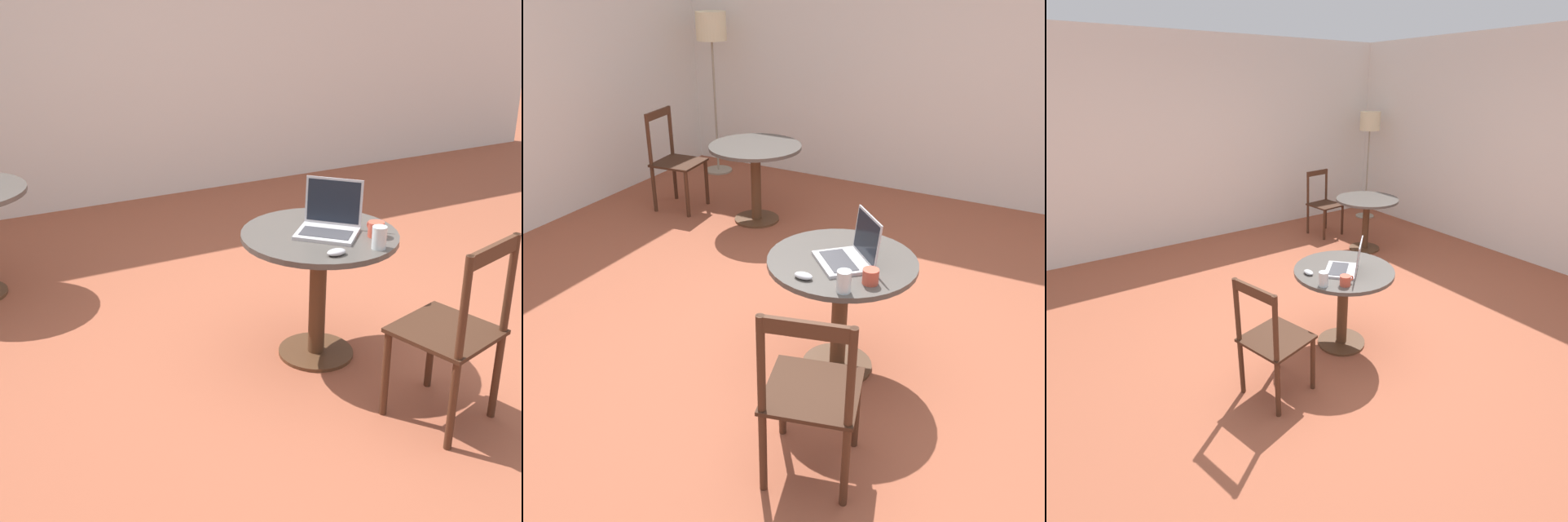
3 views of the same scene
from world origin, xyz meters
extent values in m
plane|color=#9E5138|center=(0.00, 0.00, 0.00)|extent=(16.00, 16.00, 0.00)
cube|color=white|center=(3.23, 0.00, 1.35)|extent=(0.06, 9.40, 2.70)
cylinder|color=#51331E|center=(0.11, -0.01, 0.01)|extent=(0.41, 0.41, 0.02)
cylinder|color=#51331E|center=(0.11, -0.01, 0.35)|extent=(0.09, 0.09, 0.66)
cylinder|color=#4C4742|center=(0.11, -0.01, 0.69)|extent=(0.82, 0.82, 0.03)
cylinder|color=#472819|center=(-0.52, 0.01, 0.22)|extent=(0.04, 0.04, 0.44)
cylinder|color=#472819|center=(-0.43, -0.34, 0.22)|extent=(0.04, 0.04, 0.44)
cylinder|color=#472819|center=(-0.88, -0.08, 0.22)|extent=(0.04, 0.04, 0.44)
cylinder|color=#472819|center=(-0.78, -0.43, 0.22)|extent=(0.04, 0.04, 0.44)
cube|color=#3C2215|center=(-0.65, -0.21, 0.45)|extent=(0.51, 0.51, 0.02)
cylinder|color=#472819|center=(-0.88, -0.08, 0.70)|extent=(0.04, 0.04, 0.47)
cylinder|color=#472819|center=(-0.78, -0.43, 0.70)|extent=(0.04, 0.04, 0.47)
cube|color=#472819|center=(-0.83, -0.26, 0.90)|extent=(0.12, 0.39, 0.07)
cube|color=#B7B7BC|center=(0.07, -0.02, 0.72)|extent=(0.39, 0.39, 0.02)
cube|color=#38383D|center=(0.06, -0.01, 0.73)|extent=(0.28, 0.27, 0.00)
cube|color=#B7B7BC|center=(0.16, -0.12, 0.85)|extent=(0.24, 0.23, 0.25)
cube|color=black|center=(0.16, -0.12, 0.85)|extent=(0.22, 0.21, 0.22)
ellipsoid|color=#B7B7BC|center=(-0.18, 0.08, 0.73)|extent=(0.06, 0.10, 0.03)
cylinder|color=#C64C38|center=(-0.06, -0.23, 0.75)|extent=(0.08, 0.08, 0.08)
torus|color=#C64C38|center=(-0.01, -0.23, 0.75)|extent=(0.05, 0.01, 0.05)
cylinder|color=silver|center=(-0.20, -0.15, 0.77)|extent=(0.07, 0.07, 0.11)
camera|label=1|loc=(-2.83, 1.91, 2.03)|focal=50.00mm
camera|label=2|loc=(-2.49, -1.06, 2.14)|focal=40.00mm
camera|label=3|loc=(-1.83, -2.31, 2.09)|focal=28.00mm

